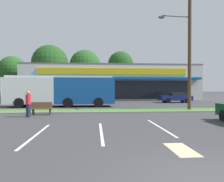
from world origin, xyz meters
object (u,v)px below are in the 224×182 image
at_px(bus_stop_bench, 41,108).
at_px(pedestrian_near_bench, 28,104).
at_px(utility_pole, 188,42).
at_px(city_bus, 61,90).
at_px(car_0, 83,97).
at_px(car_1, 22,97).
at_px(car_2, 176,97).

relative_size(bus_stop_bench, pedestrian_near_bench, 0.90).
distance_m(utility_pole, pedestrian_near_bench, 13.97).
relative_size(utility_pole, pedestrian_near_bench, 6.36).
distance_m(city_bus, car_0, 6.42).
bearing_deg(pedestrian_near_bench, utility_pole, 58.73).
xyz_separation_m(utility_pole, car_1, (-17.80, 11.45, -5.21)).
bearing_deg(city_bus, car_0, -108.66).
height_order(utility_pole, car_1, utility_pole).
distance_m(car_0, pedestrian_near_bench, 14.57).
xyz_separation_m(car_2, pedestrian_near_bench, (-15.46, -13.59, 0.16)).
height_order(bus_stop_bench, pedestrian_near_bench, pedestrian_near_bench).
height_order(car_0, pedestrian_near_bench, pedestrian_near_bench).
bearing_deg(car_0, car_2, -3.17).
relative_size(car_0, car_2, 1.04).
xyz_separation_m(car_0, car_1, (-8.02, 0.37, 0.06)).
distance_m(bus_stop_bench, car_0, 13.40).
bearing_deg(city_bus, car_2, -160.87).
distance_m(car_2, pedestrian_near_bench, 20.59).
xyz_separation_m(car_0, car_2, (12.64, -0.70, -0.02)).
height_order(city_bus, car_2, city_bus).
bearing_deg(car_0, city_bus, -107.66).
relative_size(car_0, pedestrian_near_bench, 2.47).
bearing_deg(bus_stop_bench, city_bus, -92.34).
xyz_separation_m(city_bus, car_0, (1.92, 6.04, -1.01)).
bearing_deg(bus_stop_bench, car_1, -66.84).
relative_size(utility_pole, bus_stop_bench, 7.07).
relative_size(utility_pole, car_0, 2.58).
bearing_deg(car_1, bus_stop_bench, -66.84).
height_order(car_2, pedestrian_near_bench, pedestrian_near_bench).
bearing_deg(car_2, utility_pole, 74.56).
bearing_deg(utility_pole, pedestrian_near_bench, -165.70).
bearing_deg(car_1, car_2, -2.96).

